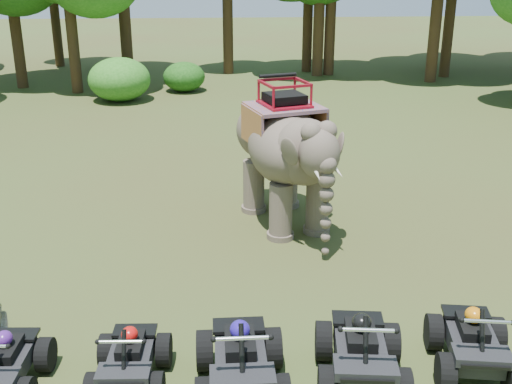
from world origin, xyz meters
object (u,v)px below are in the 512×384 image
(atv_0, at_px, (3,357))
(atv_3, at_px, (362,344))
(elephant, at_px, (285,153))
(atv_1, at_px, (129,353))
(atv_4, at_px, (474,335))
(atv_2, at_px, (241,352))

(atv_0, xyz_separation_m, atv_3, (5.46, -0.16, 0.11))
(elephant, distance_m, atv_1, 7.06)
(atv_3, bearing_deg, atv_0, -174.83)
(atv_1, distance_m, atv_4, 5.42)
(atv_3, height_order, atv_4, atv_3)
(elephant, xyz_separation_m, atv_0, (-4.95, -6.25, -1.21))
(atv_1, relative_size, atv_2, 0.84)
(atv_0, bearing_deg, atv_1, 3.18)
(atv_2, height_order, atv_4, atv_2)
(atv_1, height_order, atv_4, atv_4)
(elephant, bearing_deg, atv_4, -86.06)
(atv_1, height_order, atv_3, atv_3)
(elephant, xyz_separation_m, atv_3, (0.52, -6.41, -1.10))
(atv_0, distance_m, atv_2, 3.61)
(atv_0, bearing_deg, atv_2, -0.86)
(atv_0, bearing_deg, atv_3, 1.53)
(elephant, height_order, atv_1, elephant)
(atv_2, bearing_deg, atv_1, 171.13)
(atv_2, height_order, atv_3, atv_2)
(atv_4, bearing_deg, elephant, 120.04)
(atv_4, bearing_deg, atv_2, -166.24)
(atv_3, bearing_deg, atv_2, -170.22)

